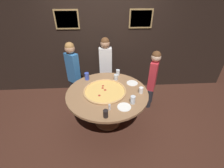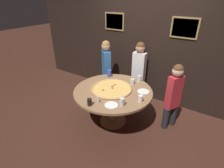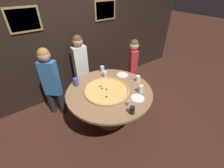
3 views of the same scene
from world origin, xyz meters
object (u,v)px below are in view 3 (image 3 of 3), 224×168
Objects in this scene: dining_table at (109,97)px; drink_cup_near_left at (132,110)px; drink_cup_far_right at (102,69)px; drink_cup_near_right at (141,89)px; diner_centre_back at (81,63)px; diner_far_left at (51,80)px; white_plate_near_front at (138,98)px; drink_cup_beside_pizza at (76,82)px; giant_pizza at (107,90)px; drink_cup_front_edge at (138,79)px; white_plate_right_side at (123,75)px; drink_cup_by_shaker at (105,74)px; diner_side_left at (133,64)px; condiment_shaker at (129,103)px.

dining_table is 12.39× the size of drink_cup_near_left.
drink_cup_near_right is at bearing -81.13° from drink_cup_far_right.
drink_cup_near_right is 0.10× the size of diner_centre_back.
diner_centre_back is at bearing -117.92° from diner_far_left.
white_plate_near_front is (-0.15, -0.09, -0.06)m from drink_cup_near_right.
drink_cup_beside_pizza is 0.66m from drink_cup_far_right.
drink_cup_front_edge is (0.63, -0.09, 0.04)m from giant_pizza.
drink_cup_near_left is at bearing 88.30° from diner_centre_back.
giant_pizza reaches higher than white_plate_right_side.
drink_cup_near_right reaches higher than drink_cup_by_shaker.
diner_side_left is at bearing 148.25° from diner_centre_back.
drink_cup_beside_pizza is at bearing -61.32° from diner_side_left.
drink_cup_far_right is (0.25, 0.60, 0.21)m from dining_table.
drink_cup_near_left is 1.03m from white_plate_right_side.
giant_pizza is at bearing -119.93° from drink_cup_by_shaker.
drink_cup_far_right is 0.56× the size of white_plate_right_side.
dining_table is at bearing 86.00° from drink_cup_near_left.
white_plate_near_front is at bearing -133.61° from drink_cup_front_edge.
drink_cup_far_right reaches higher than white_plate_right_side.
giant_pizza is at bearing -116.15° from drink_cup_far_right.
drink_cup_by_shaker is 0.97× the size of drink_cup_front_edge.
drink_cup_front_edge is 0.84m from drink_cup_near_left.
diner_far_left is at bearing 130.20° from giant_pizza.
drink_cup_by_shaker reaches higher than white_plate_right_side.
white_plate_right_side is (0.89, -0.20, -0.07)m from drink_cup_beside_pizza.
diner_side_left is 0.93× the size of diner_far_left.
drink_cup_near_left is 1.22× the size of condiment_shaker.
diner_side_left reaches higher than dining_table.
drink_cup_beside_pizza is at bearing 130.61° from dining_table.
condiment_shaker is (-0.38, -0.13, -0.02)m from drink_cup_near_right.
white_plate_near_front is 0.17× the size of diner_side_left.
drink_cup_beside_pizza is 0.76m from diner_centre_back.
diner_far_left is at bearing 167.23° from drink_cup_far_right.
dining_table is 1.90× the size of giant_pizza.
drink_cup_front_edge is 0.70m from condiment_shaker.
drink_cup_front_edge is at bearing -28.48° from drink_cup_beside_pizza.
condiment_shaker is at bearing -82.81° from giant_pizza.
drink_cup_by_shaker reaches higher than condiment_shaker.
giant_pizza is 0.59m from white_plate_right_side.
drink_cup_front_edge is 1.31m from diner_centre_back.
white_plate_near_front is (0.00, -1.04, -0.06)m from drink_cup_far_right.
drink_cup_far_right is at bearing 67.73° from dining_table.
drink_cup_far_right is (0.06, 0.19, 0.01)m from drink_cup_by_shaker.
diner_far_left is at bearing 127.83° from white_plate_near_front.
drink_cup_beside_pizza reaches higher than drink_cup_front_edge.
drink_cup_near_left reaches higher than white_plate_right_side.
dining_table is 1.12m from diner_centre_back.
condiment_shaker is (0.06, -0.49, 0.04)m from giant_pizza.
white_plate_near_front is 1.19m from diner_side_left.
drink_cup_near_left is 0.54× the size of white_plate_near_front.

